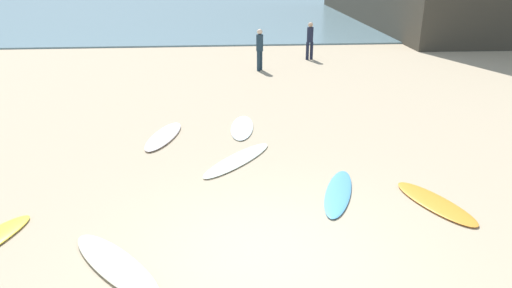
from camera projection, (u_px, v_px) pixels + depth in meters
name	position (u px, v px, depth m)	size (l,w,h in m)	color
ground_plane	(269.00, 255.00, 7.32)	(120.00, 120.00, 0.00)	tan
ocean_water	(225.00, 7.00, 42.97)	(120.00, 40.00, 0.08)	slate
surfboard_0	(116.00, 265.00, 7.03)	(0.57, 2.23, 0.08)	beige
surfboard_1	(242.00, 127.00, 12.72)	(0.60, 1.97, 0.06)	white
surfboard_2	(164.00, 136.00, 12.07)	(0.59, 2.12, 0.09)	silver
surfboard_3	(435.00, 203.00, 8.81)	(0.60, 1.91, 0.07)	orange
surfboard_4	(338.00, 193.00, 9.20)	(0.48, 2.08, 0.07)	#52A1DD
surfboard_5	(238.00, 160.00, 10.70)	(0.55, 2.39, 0.06)	white
beachgoer_near	(260.00, 48.00, 18.91)	(0.38, 0.38, 1.67)	#1E3342
beachgoer_mid	(310.00, 39.00, 20.97)	(0.34, 0.33, 1.65)	#191E33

